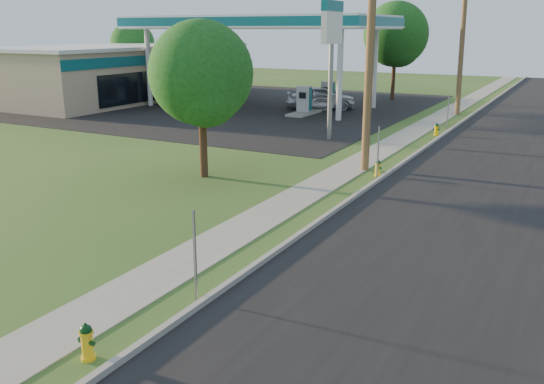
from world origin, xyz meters
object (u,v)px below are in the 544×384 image
(utility_pole_mid, at_px, (370,44))
(fuel_pump_se, at_px, (328,98))
(hydrant_mid, at_px, (378,168))
(car_silver, at_px, (321,97))
(tree_lot, at_px, (397,37))
(fuel_pump_sw, at_px, (223,91))
(hydrant_far, at_px, (436,129))
(fuel_pump_ne, at_px, (304,104))
(utility_pole_far, at_px, (462,40))
(tree_back, at_px, (133,45))
(fuel_pump_nw, at_px, (194,96))
(tree_verge, at_px, (202,78))
(hydrant_near, at_px, (87,342))
(car_red, at_px, (201,95))
(price_pylon, at_px, (332,31))

(utility_pole_mid, bearing_deg, fuel_pump_se, 117.63)
(hydrant_mid, relative_size, car_silver, 0.14)
(tree_lot, xyz_separation_m, car_silver, (-2.97, -7.67, -4.09))
(fuel_pump_sw, height_order, hydrant_far, fuel_pump_sw)
(fuel_pump_ne, bearing_deg, utility_pole_mid, -55.60)
(utility_pole_far, bearing_deg, tree_back, 173.93)
(fuel_pump_ne, relative_size, tree_lot, 0.42)
(fuel_pump_nw, distance_m, tree_verge, 21.60)
(utility_pole_mid, xyz_separation_m, tree_verge, (-5.01, -4.06, -1.16))
(hydrant_far, bearing_deg, fuel_pump_sw, 157.53)
(fuel_pump_nw, relative_size, tree_back, 0.51)
(hydrant_near, xyz_separation_m, car_red, (-18.56, 29.67, 0.40))
(utility_pole_mid, relative_size, tree_lot, 1.28)
(fuel_pump_nw, distance_m, car_red, 1.15)
(tree_verge, xyz_separation_m, hydrant_mid, (5.79, 3.33, -3.47))
(fuel_pump_nw, height_order, price_pylon, price_pylon)
(car_red, relative_size, car_silver, 1.09)
(fuel_pump_sw, distance_m, hydrant_mid, 25.75)
(hydrant_near, bearing_deg, utility_pole_far, 90.88)
(tree_back, bearing_deg, car_red, -29.24)
(utility_pole_mid, relative_size, price_pylon, 1.43)
(fuel_pump_sw, xyz_separation_m, tree_back, (-12.88, 4.27, 3.30))
(tree_back, distance_m, car_silver, 22.59)
(utility_pole_far, relative_size, price_pylon, 1.39)
(utility_pole_mid, xyz_separation_m, utility_pole_far, (0.00, 18.00, -0.15))
(fuel_pump_nw, relative_size, car_red, 0.60)
(hydrant_mid, bearing_deg, fuel_pump_se, 118.65)
(fuel_pump_sw, height_order, fuel_pump_se, same)
(fuel_pump_nw, height_order, tree_verge, tree_verge)
(tree_verge, height_order, car_silver, tree_verge)
(utility_pole_far, bearing_deg, fuel_pump_nw, -164.39)
(fuel_pump_nw, bearing_deg, hydrant_mid, -36.30)
(price_pylon, relative_size, tree_verge, 1.16)
(utility_pole_far, relative_size, fuel_pump_nw, 2.97)
(tree_verge, bearing_deg, tree_back, 135.49)
(hydrant_mid, bearing_deg, fuel_pump_sw, 136.51)
(price_pylon, xyz_separation_m, tree_back, (-26.88, 15.77, -1.41))
(utility_pole_far, height_order, price_pylon, utility_pole_far)
(fuel_pump_se, distance_m, car_red, 9.58)
(tree_back, bearing_deg, fuel_pump_nw, -32.71)
(price_pylon, bearing_deg, utility_pole_mid, -54.66)
(fuel_pump_nw, bearing_deg, price_pylon, -28.18)
(utility_pole_mid, height_order, car_silver, utility_pole_mid)
(tree_lot, bearing_deg, hydrant_near, -80.48)
(fuel_pump_sw, bearing_deg, tree_lot, 29.55)
(car_silver, bearing_deg, fuel_pump_nw, 84.42)
(tree_lot, xyz_separation_m, car_red, (-11.98, -9.57, -4.19))
(hydrant_mid, distance_m, car_silver, 19.43)
(utility_pole_far, relative_size, tree_back, 1.52)
(fuel_pump_se, bearing_deg, hydrant_near, -73.86)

